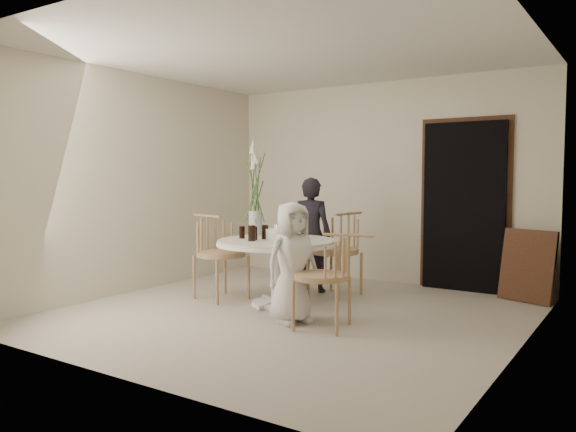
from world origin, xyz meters
The scene contains 18 objects.
ground centered at (0.00, 0.00, 0.00)m, with size 4.50×4.50×0.00m, color #BEB4A2.
room_shell centered at (0.00, 0.00, 1.62)m, with size 4.50×4.50×4.50m.
doorway centered at (1.15, 2.19, 1.05)m, with size 1.00×0.10×2.10m, color black.
door_trim centered at (1.15, 2.23, 1.11)m, with size 1.12×0.03×2.22m, color #54351D.
table centered at (-0.35, 0.25, 0.62)m, with size 1.33×1.33×0.73m.
picture_frame centered at (1.95, 1.95, 0.41)m, with size 0.62×0.04×0.83m, color #54351D.
chair_far centered at (-0.02, 1.17, 0.64)m, with size 0.61×0.65×1.00m.
chair_right centered at (0.68, -0.29, 0.59)m, with size 0.60×0.57×0.91m.
chair_left centered at (-1.19, 0.17, 0.63)m, with size 0.66×0.62×0.98m.
girl centered at (-0.41, 1.10, 0.71)m, with size 0.52×0.34×1.42m, color black.
boy centered at (0.21, -0.29, 0.59)m, with size 0.58×0.38×1.18m, color silver.
birthday_cake centered at (-0.36, 0.27, 0.79)m, with size 0.24×0.24×0.17m.
cola_tumbler_a centered at (-0.54, 0.09, 0.80)m, with size 0.07×0.07×0.15m, color black.
cola_tumbler_b centered at (-0.50, -0.01, 0.82)m, with size 0.08×0.08×0.17m, color black.
cola_tumbler_c centered at (-0.75, 0.14, 0.80)m, with size 0.06×0.06×0.14m, color black.
cola_tumbler_d centered at (-0.49, 0.22, 0.81)m, with size 0.07×0.07×0.16m, color black.
plate_stack centered at (0.03, -0.08, 0.76)m, with size 0.22×0.22×0.05m, color white.
flower_vase centered at (-0.83, 0.50, 1.24)m, with size 0.16×0.16×1.15m.
Camera 1 is at (3.15, -4.84, 1.42)m, focal length 35.00 mm.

